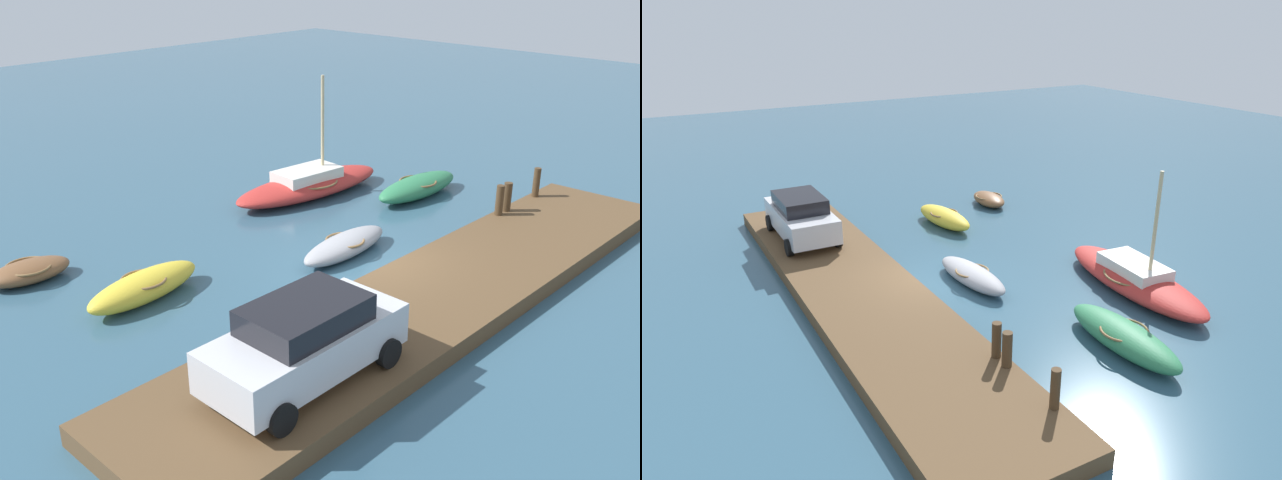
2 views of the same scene
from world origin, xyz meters
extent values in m
plane|color=#33566B|center=(0.00, 0.00, 0.00)|extent=(84.00, 84.00, 0.00)
cube|color=brown|center=(0.00, -2.49, 0.24)|extent=(19.36, 3.76, 0.47)
ellipsoid|color=brown|center=(-6.78, 6.52, 0.28)|extent=(2.37, 1.39, 0.57)
torus|color=olive|center=(-6.78, 6.52, 0.44)|extent=(1.38, 1.38, 0.07)
ellipsoid|color=#2D7A4C|center=(6.24, 2.88, 0.38)|extent=(4.14, 1.37, 0.75)
torus|color=olive|center=(6.24, 2.88, 0.58)|extent=(1.39, 1.39, 0.07)
ellipsoid|color=#939399|center=(0.49, 1.34, 0.31)|extent=(3.61, 1.34, 0.62)
torus|color=olive|center=(0.49, 1.34, 0.48)|extent=(1.26, 1.26, 0.07)
ellipsoid|color=gold|center=(-5.23, 3.27, 0.37)|extent=(3.55, 1.51, 0.75)
torus|color=olive|center=(-5.23, 3.27, 0.58)|extent=(1.34, 1.34, 0.07)
ellipsoid|color=#B72D28|center=(3.63, 5.86, 0.38)|extent=(6.56, 2.60, 0.76)
torus|color=olive|center=(3.63, 5.86, 0.59)|extent=(2.29, 2.29, 0.07)
cube|color=silver|center=(3.53, 5.87, 0.82)|extent=(2.53, 1.54, 0.42)
cylinder|color=#C6B284|center=(4.28, 5.80, 2.46)|extent=(0.12, 0.12, 3.70)
cylinder|color=#47331E|center=(5.49, -0.86, 0.97)|extent=(0.25, 0.25, 0.99)
cylinder|color=#47331E|center=(5.99, -0.86, 0.96)|extent=(0.27, 0.27, 0.96)
cylinder|color=#47331E|center=(7.94, -0.86, 0.98)|extent=(0.23, 0.23, 1.02)
cube|color=silver|center=(-5.49, -2.86, 1.24)|extent=(4.39, 1.85, 0.90)
cube|color=black|center=(-5.49, -2.86, 1.96)|extent=(2.46, 1.62, 0.54)
cylinder|color=black|center=(-3.95, -1.96, 0.79)|extent=(0.64, 0.22, 0.64)
cylinder|color=black|center=(-3.96, -3.78, 0.79)|extent=(0.64, 0.22, 0.64)
cylinder|color=black|center=(-7.02, -1.94, 0.79)|extent=(0.64, 0.22, 0.64)
cylinder|color=black|center=(-7.03, -3.77, 0.79)|extent=(0.64, 0.22, 0.64)
camera|label=1|loc=(-14.26, -11.51, 8.75)|focal=40.26mm
camera|label=2|loc=(16.78, -8.24, 8.97)|focal=33.74mm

